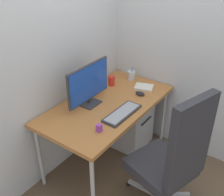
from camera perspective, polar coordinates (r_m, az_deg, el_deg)
ground_plane at (r=3.16m, az=-0.80°, el=-12.75°), size 8.00×8.00×0.00m
wall_back at (r=2.69m, az=-8.33°, el=13.68°), size 2.97×0.04×2.80m
wall_side_right at (r=2.95m, az=11.55°, el=14.85°), size 0.04×2.30×2.80m
desk at (r=2.73m, az=-0.90°, el=-2.00°), size 1.43×0.76×0.74m
office_chair at (r=2.32m, az=12.56°, el=-12.31°), size 0.64×0.67×1.23m
filing_cabinet at (r=3.24m, az=3.46°, el=-5.09°), size 0.43×0.47×0.57m
monitor at (r=2.60m, az=-4.90°, el=2.99°), size 0.56×0.16×0.41m
keyboard at (r=2.53m, az=2.15°, el=-3.21°), size 0.44×0.17×0.02m
mouse at (r=2.85m, az=5.93°, el=0.95°), size 0.07×0.11×0.04m
pen_holder at (r=3.16m, az=4.05°, el=4.77°), size 0.09×0.09×0.16m
notebook at (r=3.00m, az=6.70°, el=2.27°), size 0.21×0.24×0.02m
coffee_mug at (r=3.03m, az=-0.11°, el=3.64°), size 0.11×0.07×0.11m
desk_clamp_accessory at (r=2.30m, az=-2.70°, el=-6.31°), size 0.04×0.04×0.07m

